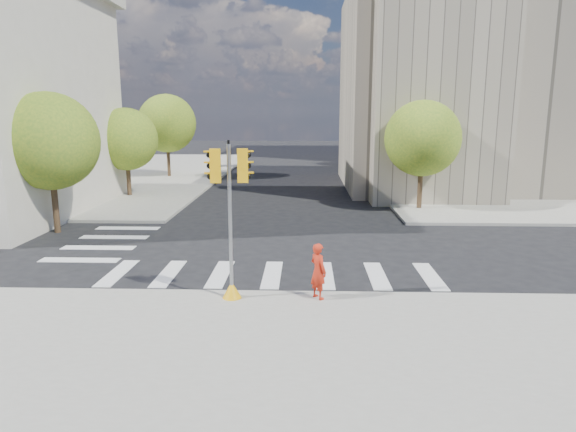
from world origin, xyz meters
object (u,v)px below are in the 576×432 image
(lamp_far, at_px, (383,122))
(photographer, at_px, (318,271))
(lamp_near, at_px, (417,127))
(traffic_signal, at_px, (231,233))

(lamp_far, bearing_deg, photographer, -101.42)
(photographer, bearing_deg, lamp_far, -49.46)
(photographer, bearing_deg, lamp_near, -57.53)
(lamp_near, distance_m, traffic_signal, 20.91)
(lamp_near, bearing_deg, traffic_signal, -116.04)
(lamp_near, xyz_separation_m, lamp_far, (0.00, 14.00, 0.00))
(traffic_signal, height_order, photographer, traffic_signal)
(lamp_near, distance_m, lamp_far, 14.00)
(lamp_far, relative_size, photographer, 4.88)
(lamp_near, relative_size, lamp_far, 1.00)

